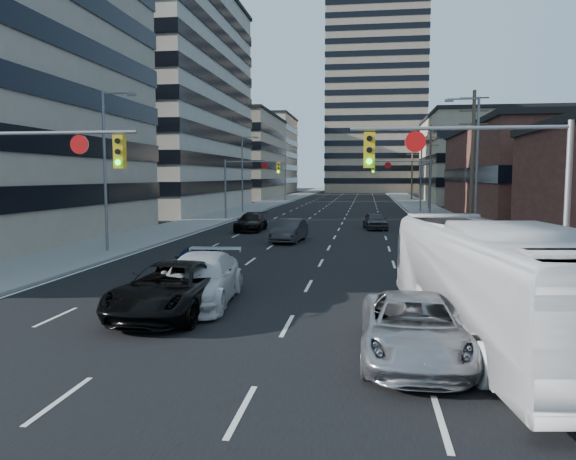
% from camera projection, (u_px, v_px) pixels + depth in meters
% --- Properties ---
extents(ground, '(400.00, 400.00, 0.00)m').
position_uv_depth(ground, '(149.00, 406.00, 10.63)').
color(ground, black).
rests_on(ground, ground).
extents(road_surface, '(18.00, 300.00, 0.02)m').
position_uv_depth(road_surface, '(350.00, 194.00, 138.77)').
color(road_surface, black).
rests_on(road_surface, ground).
extents(sidewalk_left, '(5.00, 300.00, 0.15)m').
position_uv_depth(sidewalk_left, '(304.00, 194.00, 140.36)').
color(sidewalk_left, slate).
rests_on(sidewalk_left, ground).
extents(sidewalk_right, '(5.00, 300.00, 0.15)m').
position_uv_depth(sidewalk_right, '(398.00, 194.00, 137.17)').
color(sidewalk_right, slate).
rests_on(sidewalk_right, ground).
extents(office_left_mid, '(26.00, 34.00, 28.00)m').
position_uv_depth(office_left_mid, '(125.00, 101.00, 72.18)').
color(office_left_mid, '#ADA089').
rests_on(office_left_mid, ground).
extents(office_left_far, '(20.00, 30.00, 16.00)m').
position_uv_depth(office_left_far, '(226.00, 158.00, 111.77)').
color(office_left_far, gray).
rests_on(office_left_far, ground).
extents(storefront_right_mid, '(20.00, 30.00, 9.00)m').
position_uv_depth(storefront_right_mid, '(568.00, 175.00, 56.15)').
color(storefront_right_mid, '#472119').
rests_on(storefront_right_mid, ground).
extents(office_right_far, '(22.00, 28.00, 14.00)m').
position_uv_depth(office_right_far, '(495.00, 160.00, 93.23)').
color(office_right_far, gray).
rests_on(office_right_far, ground).
extents(apartment_tower, '(26.00, 26.00, 58.00)m').
position_uv_depth(apartment_tower, '(376.00, 87.00, 154.89)').
color(apartment_tower, gray).
rests_on(apartment_tower, ground).
extents(bg_block_left, '(24.00, 24.00, 20.00)m').
position_uv_depth(bg_block_left, '(248.00, 155.00, 151.56)').
color(bg_block_left, '#ADA089').
rests_on(bg_block_left, ground).
extents(bg_block_right, '(22.00, 22.00, 12.00)m').
position_uv_depth(bg_block_right, '(485.00, 169.00, 133.76)').
color(bg_block_right, gray).
rests_on(bg_block_right, ground).
extents(signal_near_left, '(6.59, 0.33, 6.00)m').
position_uv_depth(signal_near_left, '(27.00, 177.00, 19.13)').
color(signal_near_left, slate).
rests_on(signal_near_left, ground).
extents(signal_near_right, '(6.59, 0.33, 6.00)m').
position_uv_depth(signal_near_right, '(480.00, 177.00, 17.06)').
color(signal_near_right, slate).
rests_on(signal_near_right, ground).
extents(signal_far_left, '(6.09, 0.33, 6.00)m').
position_uv_depth(signal_far_left, '(248.00, 177.00, 55.64)').
color(signal_far_left, slate).
rests_on(signal_far_left, ground).
extents(signal_far_right, '(6.09, 0.33, 6.00)m').
position_uv_depth(signal_far_right, '(406.00, 177.00, 53.50)').
color(signal_far_right, slate).
rests_on(signal_far_right, ground).
extents(utility_pole_block, '(2.20, 0.28, 11.00)m').
position_uv_depth(utility_pole_block, '(473.00, 158.00, 43.87)').
color(utility_pole_block, '#4C3D2D').
rests_on(utility_pole_block, ground).
extents(utility_pole_midblock, '(2.20, 0.28, 11.00)m').
position_uv_depth(utility_pole_midblock, '(430.00, 165.00, 73.44)').
color(utility_pole_midblock, '#4C3D2D').
rests_on(utility_pole_midblock, ground).
extents(utility_pole_distant, '(2.20, 0.28, 11.00)m').
position_uv_depth(utility_pole_distant, '(412.00, 169.00, 103.01)').
color(utility_pole_distant, '#4C3D2D').
rests_on(utility_pole_distant, ground).
extents(streetlight_left_near, '(2.03, 0.22, 9.00)m').
position_uv_depth(streetlight_left_near, '(107.00, 164.00, 31.29)').
color(streetlight_left_near, slate).
rests_on(streetlight_left_near, ground).
extents(streetlight_left_mid, '(2.03, 0.22, 9.00)m').
position_uv_depth(streetlight_left_mid, '(244.00, 170.00, 65.79)').
color(streetlight_left_mid, slate).
rests_on(streetlight_left_mid, ground).
extents(streetlight_left_far, '(2.03, 0.22, 9.00)m').
position_uv_depth(streetlight_left_far, '(286.00, 172.00, 100.30)').
color(streetlight_left_far, slate).
rests_on(streetlight_left_far, ground).
extents(streetlight_right_near, '(2.03, 0.22, 9.00)m').
position_uv_depth(streetlight_right_near, '(474.00, 164.00, 33.35)').
color(streetlight_right_near, slate).
rests_on(streetlight_right_near, ground).
extents(streetlight_right_far, '(2.03, 0.22, 9.00)m').
position_uv_depth(streetlight_right_far, '(420.00, 170.00, 67.85)').
color(streetlight_right_far, slate).
rests_on(streetlight_right_far, ground).
extents(black_pickup, '(2.97, 5.96, 1.62)m').
position_uv_depth(black_pickup, '(172.00, 289.00, 17.65)').
color(black_pickup, black).
rests_on(black_pickup, ground).
extents(white_van, '(2.75, 5.92, 1.67)m').
position_uv_depth(white_van, '(200.00, 279.00, 19.13)').
color(white_van, beige).
rests_on(white_van, ground).
extents(silver_suv, '(2.49, 5.38, 1.49)m').
position_uv_depth(silver_suv, '(414.00, 328.00, 13.31)').
color(silver_suv, '#9D9CA1').
rests_on(silver_suv, ground).
extents(transit_bus, '(4.20, 11.76, 3.20)m').
position_uv_depth(transit_bus, '(492.00, 284.00, 14.36)').
color(transit_bus, silver).
rests_on(transit_bus, ground).
extents(sedan_blue, '(1.76, 4.03, 1.35)m').
position_uv_depth(sedan_blue, '(196.00, 260.00, 24.52)').
color(sedan_blue, '#0D1C37').
rests_on(sedan_blue, ground).
extents(sedan_grey_center, '(2.08, 4.74, 1.51)m').
position_uv_depth(sedan_grey_center, '(290.00, 231.00, 37.14)').
color(sedan_grey_center, '#2C2C2E').
rests_on(sedan_grey_center, ground).
extents(sedan_black_far, '(2.05, 4.96, 1.43)m').
position_uv_depth(sedan_black_far, '(251.00, 222.00, 44.46)').
color(sedan_black_far, black).
rests_on(sedan_black_far, ground).
extents(sedan_grey_right, '(2.23, 4.41, 1.44)m').
position_uv_depth(sedan_grey_right, '(375.00, 221.00, 45.99)').
color(sedan_grey_right, '#373639').
rests_on(sedan_grey_right, ground).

